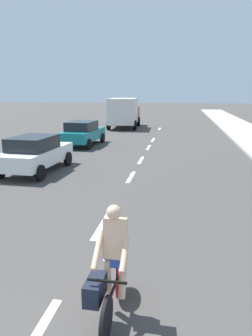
% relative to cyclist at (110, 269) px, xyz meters
% --- Properties ---
extents(ground_plane, '(160.00, 160.00, 0.00)m').
position_rel_cyclist_xyz_m(ground_plane, '(-0.97, 16.85, -0.83)').
color(ground_plane, '#423F3D').
extents(lane_stripe_2, '(0.16, 1.80, 0.01)m').
position_rel_cyclist_xyz_m(lane_stripe_2, '(-0.97, 3.40, -0.83)').
color(lane_stripe_2, white).
rests_on(lane_stripe_2, ground).
extents(lane_stripe_3, '(0.16, 1.80, 0.01)m').
position_rel_cyclist_xyz_m(lane_stripe_3, '(-0.97, 8.45, -0.83)').
color(lane_stripe_3, white).
rests_on(lane_stripe_3, ground).
extents(lane_stripe_4, '(0.16, 1.80, 0.01)m').
position_rel_cyclist_xyz_m(lane_stripe_4, '(-0.97, 11.84, -0.83)').
color(lane_stripe_4, white).
rests_on(lane_stripe_4, ground).
extents(lane_stripe_5, '(0.16, 1.80, 0.01)m').
position_rel_cyclist_xyz_m(lane_stripe_5, '(-0.97, 15.75, -0.83)').
color(lane_stripe_5, white).
rests_on(lane_stripe_5, ground).
extents(lane_stripe_6, '(0.16, 1.80, 0.01)m').
position_rel_cyclist_xyz_m(lane_stripe_6, '(-0.97, 19.08, -0.83)').
color(lane_stripe_6, white).
rests_on(lane_stripe_6, ground).
extents(lane_stripe_7, '(0.16, 1.80, 0.01)m').
position_rel_cyclist_xyz_m(lane_stripe_7, '(-0.97, 26.37, -0.83)').
color(lane_stripe_7, white).
rests_on(lane_stripe_7, ground).
extents(cyclist, '(0.62, 1.71, 1.82)m').
position_rel_cyclist_xyz_m(cyclist, '(0.00, 0.00, 0.00)').
color(cyclist, black).
rests_on(cyclist, ground).
extents(parked_car_white, '(2.09, 4.23, 1.57)m').
position_rel_cyclist_xyz_m(parked_car_white, '(-5.18, 8.67, 0.01)').
color(parked_car_white, white).
rests_on(parked_car_white, ground).
extents(parked_car_teal, '(2.13, 4.29, 1.57)m').
position_rel_cyclist_xyz_m(parked_car_teal, '(-5.25, 15.84, 0.01)').
color(parked_car_teal, '#14727A').
rests_on(parked_car_teal, ground).
extents(delivery_truck, '(2.89, 6.34, 2.80)m').
position_rel_cyclist_xyz_m(delivery_truck, '(-4.39, 26.60, 0.67)').
color(delivery_truck, maroon).
rests_on(delivery_truck, ground).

